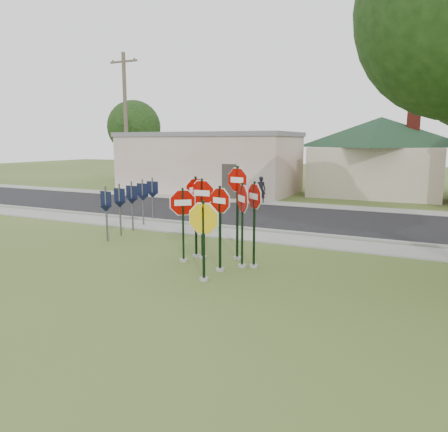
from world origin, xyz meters
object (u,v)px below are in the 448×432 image
at_px(stop_sign_left, 183,215).
at_px(pedestrian, 261,189).
at_px(stop_sign_center, 220,218).
at_px(utility_pole_near, 126,121).
at_px(stop_sign_yellow, 204,231).

height_order(stop_sign_left, pedestrian, stop_sign_left).
relative_size(stop_sign_center, utility_pole_near, 0.26).
distance_m(stop_sign_center, stop_sign_yellow, 0.99).
distance_m(stop_sign_center, stop_sign_left, 1.46).
height_order(stop_sign_yellow, utility_pole_near, utility_pole_near).
distance_m(stop_sign_left, pedestrian, 12.92).
relative_size(stop_sign_center, pedestrian, 1.61).
relative_size(stop_sign_yellow, pedestrian, 1.44).
bearing_deg(stop_sign_left, stop_sign_yellow, -43.38).
bearing_deg(stop_sign_left, pedestrian, 100.74).
distance_m(utility_pole_near, pedestrian, 11.31).
xyz_separation_m(stop_sign_left, utility_pole_near, (-12.87, 13.82, 3.54)).
xyz_separation_m(stop_sign_yellow, utility_pole_near, (-14.29, 15.16, 3.64)).
xyz_separation_m(utility_pole_near, pedestrian, (10.47, -1.14, -4.14)).
bearing_deg(stop_sign_center, utility_pole_near, 135.18).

